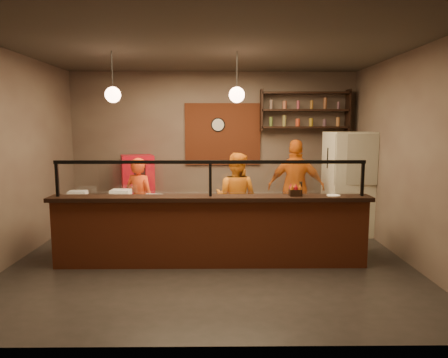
{
  "coord_description": "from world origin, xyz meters",
  "views": [
    {
      "loc": [
        0.14,
        -6.04,
        2.08
      ],
      "look_at": [
        0.2,
        0.3,
        1.23
      ],
      "focal_mm": 32.0,
      "sensor_mm": 36.0,
      "label": 1
    }
  ],
  "objects_px": {
    "cook_left": "(140,200)",
    "condiment_caddy": "(295,193)",
    "cook_mid": "(236,198)",
    "red_cooler": "(138,191)",
    "cook_right": "(296,187)",
    "fridge": "(348,184)",
    "wall_clock": "(218,125)",
    "pepper_mill": "(301,189)",
    "pizza_dough": "(189,199)"
  },
  "relations": [
    {
      "from": "cook_left",
      "to": "condiment_caddy",
      "type": "distance_m",
      "value": 2.85
    },
    {
      "from": "cook_mid",
      "to": "red_cooler",
      "type": "relative_size",
      "value": 1.09
    },
    {
      "from": "cook_right",
      "to": "red_cooler",
      "type": "bearing_deg",
      "value": 0.13
    },
    {
      "from": "condiment_caddy",
      "to": "cook_mid",
      "type": "bearing_deg",
      "value": 122.87
    },
    {
      "from": "cook_right",
      "to": "fridge",
      "type": "xyz_separation_m",
      "value": [
        1.01,
        0.0,
        0.07
      ]
    },
    {
      "from": "red_cooler",
      "to": "condiment_caddy",
      "type": "distance_m",
      "value": 3.74
    },
    {
      "from": "cook_left",
      "to": "cook_right",
      "type": "relative_size",
      "value": 0.84
    },
    {
      "from": "wall_clock",
      "to": "red_cooler",
      "type": "xyz_separation_m",
      "value": [
        -1.66,
        -0.31,
        -1.36
      ]
    },
    {
      "from": "cook_mid",
      "to": "pepper_mill",
      "type": "relative_size",
      "value": 7.92
    },
    {
      "from": "fridge",
      "to": "red_cooler",
      "type": "bearing_deg",
      "value": 166.32
    },
    {
      "from": "wall_clock",
      "to": "cook_mid",
      "type": "height_order",
      "value": "wall_clock"
    },
    {
      "from": "fridge",
      "to": "condiment_caddy",
      "type": "relative_size",
      "value": 11.19
    },
    {
      "from": "fridge",
      "to": "condiment_caddy",
      "type": "height_order",
      "value": "fridge"
    },
    {
      "from": "condiment_caddy",
      "to": "pizza_dough",
      "type": "bearing_deg",
      "value": 160.4
    },
    {
      "from": "cook_right",
      "to": "red_cooler",
      "type": "relative_size",
      "value": 1.23
    },
    {
      "from": "pepper_mill",
      "to": "cook_mid",
      "type": "bearing_deg",
      "value": 126.43
    },
    {
      "from": "fridge",
      "to": "pizza_dough",
      "type": "height_order",
      "value": "fridge"
    },
    {
      "from": "condiment_caddy",
      "to": "pepper_mill",
      "type": "distance_m",
      "value": 0.11
    },
    {
      "from": "cook_mid",
      "to": "pizza_dough",
      "type": "relative_size",
      "value": 3.03
    },
    {
      "from": "wall_clock",
      "to": "cook_mid",
      "type": "bearing_deg",
      "value": -77.61
    },
    {
      "from": "cook_left",
      "to": "wall_clock",
      "type": "bearing_deg",
      "value": -109.14
    },
    {
      "from": "cook_right",
      "to": "condiment_caddy",
      "type": "xyz_separation_m",
      "value": [
        -0.35,
        -1.77,
        0.2
      ]
    },
    {
      "from": "wall_clock",
      "to": "pizza_dough",
      "type": "distance_m",
      "value": 2.53
    },
    {
      "from": "fridge",
      "to": "pizza_dough",
      "type": "bearing_deg",
      "value": -162.5
    },
    {
      "from": "wall_clock",
      "to": "red_cooler",
      "type": "relative_size",
      "value": 0.2
    },
    {
      "from": "cook_left",
      "to": "condiment_caddy",
      "type": "bearing_deg",
      "value": 177.42
    },
    {
      "from": "wall_clock",
      "to": "cook_left",
      "type": "height_order",
      "value": "wall_clock"
    },
    {
      "from": "fridge",
      "to": "cook_mid",
      "type": "bearing_deg",
      "value": -171.46
    },
    {
      "from": "cook_right",
      "to": "condiment_caddy",
      "type": "relative_size",
      "value": 10.37
    },
    {
      "from": "cook_right",
      "to": "cook_left",
      "type": "bearing_deg",
      "value": 22.3
    },
    {
      "from": "wall_clock",
      "to": "cook_left",
      "type": "xyz_separation_m",
      "value": [
        -1.39,
        -1.5,
        -1.34
      ]
    },
    {
      "from": "wall_clock",
      "to": "fridge",
      "type": "xyz_separation_m",
      "value": [
        2.5,
        -0.98,
        -1.12
      ]
    },
    {
      "from": "cook_left",
      "to": "pepper_mill",
      "type": "distance_m",
      "value": 2.91
    },
    {
      "from": "cook_mid",
      "to": "pizza_dough",
      "type": "height_order",
      "value": "cook_mid"
    },
    {
      "from": "cook_mid",
      "to": "cook_right",
      "type": "xyz_separation_m",
      "value": [
        1.17,
        0.5,
        0.11
      ]
    },
    {
      "from": "red_cooler",
      "to": "pepper_mill",
      "type": "bearing_deg",
      "value": -56.46
    },
    {
      "from": "cook_mid",
      "to": "pepper_mill",
      "type": "bearing_deg",
      "value": 148.92
    },
    {
      "from": "wall_clock",
      "to": "pepper_mill",
      "type": "bearing_deg",
      "value": -65.58
    },
    {
      "from": "cook_left",
      "to": "pepper_mill",
      "type": "relative_size",
      "value": 7.51
    },
    {
      "from": "cook_mid",
      "to": "condiment_caddy",
      "type": "height_order",
      "value": "cook_mid"
    },
    {
      "from": "condiment_caddy",
      "to": "cook_right",
      "type": "bearing_deg",
      "value": 78.82
    },
    {
      "from": "pizza_dough",
      "to": "condiment_caddy",
      "type": "distance_m",
      "value": 1.72
    },
    {
      "from": "cook_mid",
      "to": "condiment_caddy",
      "type": "relative_size",
      "value": 9.15
    },
    {
      "from": "wall_clock",
      "to": "red_cooler",
      "type": "bearing_deg",
      "value": -169.44
    },
    {
      "from": "wall_clock",
      "to": "pepper_mill",
      "type": "height_order",
      "value": "wall_clock"
    },
    {
      "from": "red_cooler",
      "to": "pepper_mill",
      "type": "height_order",
      "value": "red_cooler"
    },
    {
      "from": "pizza_dough",
      "to": "condiment_caddy",
      "type": "height_order",
      "value": "condiment_caddy"
    },
    {
      "from": "cook_mid",
      "to": "fridge",
      "type": "height_order",
      "value": "fridge"
    },
    {
      "from": "condiment_caddy",
      "to": "pepper_mill",
      "type": "bearing_deg",
      "value": 26.27
    },
    {
      "from": "cook_left",
      "to": "cook_mid",
      "type": "height_order",
      "value": "cook_mid"
    }
  ]
}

